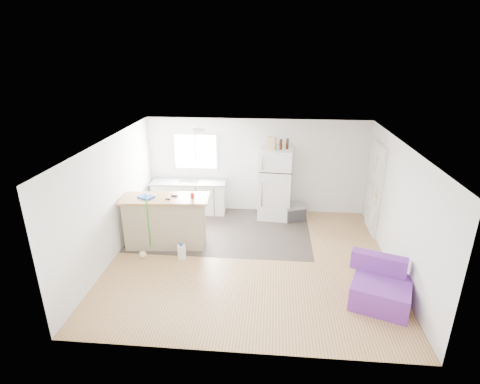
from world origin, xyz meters
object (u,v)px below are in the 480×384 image
(kitchen_cabinets, at_px, (189,196))
(peninsula, at_px, (166,221))
(cooler, at_px, (294,212))
(bottle_left, at_px, (281,144))
(blue_tray, at_px, (146,197))
(purple_seat, at_px, (380,288))
(cleaner_jug, at_px, (182,252))
(mop, at_px, (144,247))
(refrigerator, at_px, (275,184))
(red_cup, at_px, (192,195))
(cardboard_box, at_px, (272,143))
(bottle_right, at_px, (287,144))

(kitchen_cabinets, height_order, peninsula, same)
(cooler, distance_m, bottle_left, 1.73)
(peninsula, relative_size, blue_tray, 6.17)
(purple_seat, bearing_deg, cleaner_jug, -175.97)
(purple_seat, relative_size, mop, 0.82)
(refrigerator, relative_size, blue_tray, 5.88)
(kitchen_cabinets, bearing_deg, refrigerator, -5.44)
(red_cup, distance_m, cardboard_box, 2.36)
(refrigerator, bearing_deg, mop, -135.10)
(refrigerator, distance_m, blue_tray, 3.19)
(cleaner_jug, bearing_deg, mop, 159.86)
(kitchen_cabinets, xyz_separation_m, cleaner_jug, (0.33, -2.30, -0.28))
(kitchen_cabinets, relative_size, bottle_right, 7.64)
(refrigerator, relative_size, bottle_left, 7.05)
(peninsula, height_order, cardboard_box, cardboard_box)
(purple_seat, bearing_deg, kitchen_cabinets, 159.96)
(kitchen_cabinets, relative_size, mop, 1.36)
(kitchen_cabinets, height_order, bottle_right, bottle_right)
(red_cup, bearing_deg, cardboard_box, 44.63)
(cleaner_jug, relative_size, blue_tray, 1.17)
(purple_seat, relative_size, bottle_left, 4.58)
(purple_seat, height_order, cleaner_jug, purple_seat)
(mop, distance_m, bottle_left, 3.85)
(peninsula, distance_m, refrigerator, 2.87)
(bottle_right, bearing_deg, cleaner_jug, -133.61)
(bottle_left, bearing_deg, blue_tray, -148.85)
(peninsula, bearing_deg, bottle_left, 29.05)
(cooler, relative_size, purple_seat, 0.54)
(blue_tray, relative_size, bottle_right, 1.20)
(blue_tray, height_order, bottle_left, bottle_left)
(blue_tray, bearing_deg, cooler, 26.46)
(kitchen_cabinets, distance_m, cooler, 2.70)
(refrigerator, bearing_deg, bottle_left, -29.37)
(kitchen_cabinets, distance_m, cardboard_box, 2.55)
(purple_seat, xyz_separation_m, cardboard_box, (-1.89, 3.19, 1.64))
(peninsula, bearing_deg, red_cup, -2.53)
(cleaner_jug, bearing_deg, red_cup, 54.87)
(red_cup, bearing_deg, bottle_left, 41.27)
(refrigerator, bearing_deg, cardboard_box, -140.77)
(cardboard_box, bearing_deg, cleaner_jug, -129.23)
(refrigerator, distance_m, bottle_left, 1.01)
(mop, bearing_deg, red_cup, 11.19)
(kitchen_cabinets, bearing_deg, purple_seat, -43.50)
(kitchen_cabinets, height_order, red_cup, red_cup)
(cooler, relative_size, cardboard_box, 2.06)
(cooler, xyz_separation_m, cleaner_jug, (-2.35, -2.05, -0.05))
(cooler, height_order, cardboard_box, cardboard_box)
(cleaner_jug, relative_size, bottle_right, 1.40)
(peninsula, height_order, red_cup, red_cup)
(refrigerator, bearing_deg, blue_tray, -142.14)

